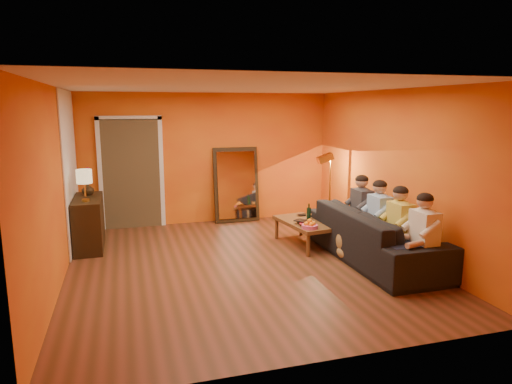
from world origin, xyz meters
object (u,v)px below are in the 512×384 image
object	(u,v)px
sideboard	(89,223)
wine_bottle	(309,213)
tumbler	(309,216)
dog	(348,238)
table_lamp	(85,186)
mirror_frame	(236,185)
sofa	(374,235)
person_mid_right	(379,219)
person_far_right	(362,211)
floor_lamp	(330,193)
laptop	(307,215)
vase	(88,189)
coffee_table	(304,233)
person_mid_left	(400,228)
person_far_left	(424,238)

from	to	relation	value
sideboard	wine_bottle	bearing A→B (deg)	-14.80
wine_bottle	tumbler	size ratio (longest dim) A/B	3.09
dog	table_lamp	bearing A→B (deg)	158.31
dog	mirror_frame	bearing A→B (deg)	109.64
sofa	sideboard	bearing A→B (deg)	66.12
person_mid_right	person_far_right	bearing A→B (deg)	90.00
mirror_frame	floor_lamp	world-z (taller)	mirror_frame
sideboard	person_far_right	xyz separation A→B (m)	(4.37, -1.23, 0.18)
table_lamp	dog	world-z (taller)	table_lamp
sideboard	table_lamp	world-z (taller)	table_lamp
floor_lamp	laptop	distance (m)	0.86
table_lamp	vase	distance (m)	0.57
sofa	tumbler	xyz separation A→B (m)	(-0.62, 1.11, 0.08)
dog	person_far_right	bearing A→B (deg)	43.89
mirror_frame	person_far_right	world-z (taller)	mirror_frame
sofa	coffee_table	bearing A→B (deg)	36.92
person_far_right	person_mid_left	bearing A→B (deg)	-90.00
sideboard	floor_lamp	bearing A→B (deg)	-0.87
person_mid_right	wine_bottle	bearing A→B (deg)	134.44
tumbler	vase	size ratio (longest dim) A/B	0.48
floor_lamp	vase	size ratio (longest dim) A/B	6.87
person_mid_left	person_far_right	world-z (taller)	same
person_mid_right	laptop	world-z (taller)	person_mid_right
person_mid_left	wine_bottle	distance (m)	1.62
person_mid_right	person_far_right	xyz separation A→B (m)	(0.00, 0.55, 0.00)
sideboard	table_lamp	distance (m)	0.74
sofa	person_far_right	bearing A→B (deg)	-11.31
floor_lamp	dog	xyz separation A→B (m)	(-0.47, -1.66, -0.38)
coffee_table	person_far_left	distance (m)	2.21
person_far_left	tumbler	world-z (taller)	person_far_left
floor_lamp	person_far_right	bearing A→B (deg)	-82.23
person_mid_right	vase	bearing A→B (deg)	155.11
person_mid_right	mirror_frame	bearing A→B (deg)	118.94
laptop	sideboard	bearing A→B (deg)	171.48
floor_lamp	laptop	bearing A→B (deg)	-138.40
laptop	person_far_right	bearing A→B (deg)	-45.05
dog	person_mid_right	world-z (taller)	person_mid_right
floor_lamp	laptop	world-z (taller)	floor_lamp
floor_lamp	vase	xyz separation A→B (m)	(-4.34, 0.32, 0.23)
wine_bottle	vase	xyz separation A→B (m)	(-3.55, 1.19, 0.38)
wine_bottle	laptop	world-z (taller)	wine_bottle
mirror_frame	sideboard	size ratio (longest dim) A/B	1.29
tumbler	mirror_frame	bearing A→B (deg)	114.09
person_far_right	table_lamp	bearing A→B (deg)	168.02
sofa	coffee_table	xyz separation A→B (m)	(-0.74, 0.99, -0.18)
wine_bottle	mirror_frame	bearing A→B (deg)	110.54
table_lamp	mirror_frame	bearing A→B (deg)	26.32
sofa	wine_bottle	world-z (taller)	sofa
mirror_frame	floor_lamp	xyz separation A→B (m)	(1.55, -1.15, -0.04)
sofa	vase	xyz separation A→B (m)	(-4.24, 2.13, 0.56)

